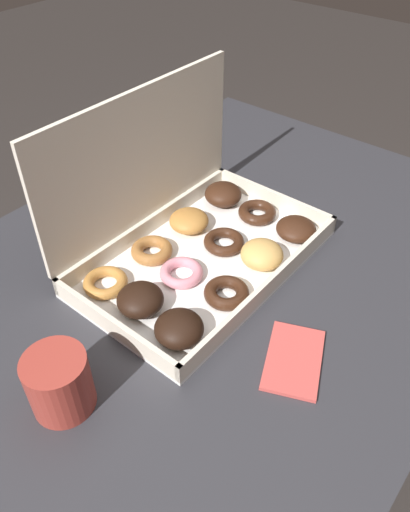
{
  "coord_description": "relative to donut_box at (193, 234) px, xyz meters",
  "views": [
    {
      "loc": [
        -0.45,
        -0.38,
        1.26
      ],
      "look_at": [
        0.03,
        0.02,
        0.72
      ],
      "focal_mm": 35.0,
      "sensor_mm": 36.0,
      "label": 1
    }
  ],
  "objects": [
    {
      "name": "donut_box",
      "position": [
        0.0,
        0.0,
        0.0
      ],
      "size": [
        0.42,
        0.27,
        0.26
      ],
      "color": "white",
      "rests_on": "dining_table"
    },
    {
      "name": "coffee_mug",
      "position": [
        -0.32,
        -0.06,
        -0.0
      ],
      "size": [
        0.08,
        0.08,
        0.08
      ],
      "color": "#A3382D",
      "rests_on": "dining_table"
    },
    {
      "name": "ground_plane",
      "position": [
        -0.03,
        -0.04,
        -0.75
      ],
      "size": [
        8.0,
        8.0,
        0.0
      ],
      "primitive_type": "plane",
      "color": "#2D2826"
    },
    {
      "name": "dining_table",
      "position": [
        -0.03,
        -0.04,
        -0.14
      ],
      "size": [
        1.17,
        0.78,
        0.7
      ],
      "color": "#2D2D33",
      "rests_on": "ground_plane"
    },
    {
      "name": "paper_napkin",
      "position": [
        -0.08,
        -0.25,
        -0.04
      ],
      "size": [
        0.14,
        0.11,
        0.01
      ],
      "color": "#CC4C47",
      "rests_on": "dining_table"
    }
  ]
}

